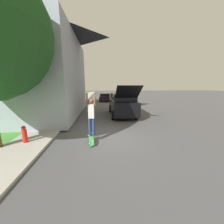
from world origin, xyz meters
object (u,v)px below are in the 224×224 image
(suv_parked, at_px, (122,103))
(skateboard, at_px, (91,139))
(car_down_street, at_px, (105,97))
(fire_hydrant, at_px, (25,134))
(skateboarder, at_px, (91,114))

(suv_parked, distance_m, skateboard, 5.93)
(car_down_street, bearing_deg, fire_hydrant, -104.18)
(car_down_street, bearing_deg, suv_parked, -83.86)
(skateboarder, xyz_separation_m, skateboard, (-0.03, -0.14, -1.13))
(suv_parked, height_order, skateboard, suv_parked)
(skateboard, bearing_deg, car_down_street, 85.97)
(car_down_street, xyz_separation_m, skateboard, (-1.15, -16.26, -0.42))
(skateboard, distance_m, fire_hydrant, 2.94)
(suv_parked, distance_m, fire_hydrant, 7.42)
(skateboarder, height_order, skateboard, skateboarder)
(skateboarder, bearing_deg, fire_hydrant, 179.22)
(skateboarder, relative_size, skateboard, 2.43)
(car_down_street, relative_size, skateboarder, 2.30)
(skateboard, height_order, fire_hydrant, fire_hydrant)
(car_down_street, relative_size, fire_hydrant, 5.77)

